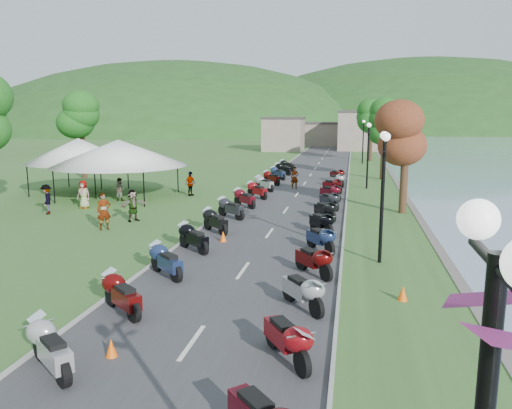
# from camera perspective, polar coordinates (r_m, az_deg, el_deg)

# --- Properties ---
(road) EXTENTS (7.00, 120.00, 0.02)m
(road) POSITION_cam_1_polar(r_m,az_deg,el_deg) (41.82, 5.58, 2.40)
(road) COLOR #3D3D40
(road) RESTS_ON ground
(hills_backdrop) EXTENTS (360.00, 120.00, 76.00)m
(hills_backdrop) POSITION_cam_1_polar(r_m,az_deg,el_deg) (201.37, 9.94, 8.50)
(hills_backdrop) COLOR #285621
(hills_backdrop) RESTS_ON ground
(far_building) EXTENTS (18.00, 16.00, 5.00)m
(far_building) POSITION_cam_1_polar(r_m,az_deg,el_deg) (86.51, 7.13, 8.07)
(far_building) COLOR gray
(far_building) RESTS_ON ground
(moto_row_left) EXTENTS (2.60, 53.66, 1.10)m
(moto_row_left) POSITION_cam_1_polar(r_m,az_deg,el_deg) (25.95, -3.60, -1.19)
(moto_row_left) COLOR #331411
(moto_row_left) RESTS_ON ground
(moto_row_right) EXTENTS (2.60, 41.19, 1.10)m
(moto_row_right) POSITION_cam_1_polar(r_m,az_deg,el_deg) (24.30, 7.64, -2.05)
(moto_row_right) COLOR #331411
(moto_row_right) RESTS_ON ground
(vendor_tent_main) EXTENTS (6.19, 6.19, 4.00)m
(vendor_tent_main) POSITION_cam_1_polar(r_m,az_deg,el_deg) (35.74, -15.33, 3.97)
(vendor_tent_main) COLOR white
(vendor_tent_main) RESTS_ON ground
(vendor_tent_side) EXTENTS (5.08, 5.08, 4.00)m
(vendor_tent_side) POSITION_cam_1_polar(r_m,az_deg,el_deg) (38.85, -19.49, 4.22)
(vendor_tent_side) COLOR white
(vendor_tent_side) RESTS_ON ground
(tree_lakeside) EXTENTS (2.63, 2.63, 7.30)m
(tree_lakeside) POSITION_cam_1_polar(r_m,az_deg,el_deg) (29.92, 16.71, 5.92)
(tree_lakeside) COLOR #236D1E
(tree_lakeside) RESTS_ON ground
(pedestrian_a) EXTENTS (0.85, 0.83, 1.89)m
(pedestrian_a) POSITION_cam_1_polar(r_m,az_deg,el_deg) (26.13, -16.88, -2.77)
(pedestrian_a) COLOR slate
(pedestrian_a) RESTS_ON ground
(pedestrian_b) EXTENTS (0.78, 0.47, 1.54)m
(pedestrian_b) POSITION_cam_1_polar(r_m,az_deg,el_deg) (34.64, -15.29, 0.44)
(pedestrian_b) COLOR slate
(pedestrian_b) RESTS_ON ground
(pedestrian_c) EXTENTS (0.89, 1.21, 1.74)m
(pedestrian_c) POSITION_cam_1_polar(r_m,az_deg,el_deg) (31.32, -22.70, -1.02)
(pedestrian_c) COLOR slate
(pedestrian_c) RESTS_ON ground
(traffic_cone_near) EXTENTS (0.30, 0.30, 0.46)m
(traffic_cone_near) POSITION_cam_1_polar(r_m,az_deg,el_deg) (12.78, -16.21, -15.48)
(traffic_cone_near) COLOR #F2590C
(traffic_cone_near) RESTS_ON ground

